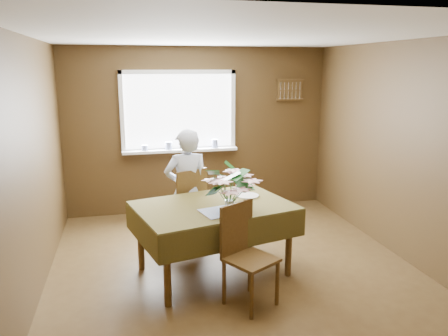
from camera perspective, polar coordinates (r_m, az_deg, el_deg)
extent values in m
plane|color=#483318|center=(4.95, 1.49, -13.37)|extent=(4.50, 4.50, 0.00)
plane|color=white|center=(4.44, 1.69, 16.90)|extent=(4.50, 4.50, 0.00)
plane|color=brown|center=(6.70, -3.33, 4.89)|extent=(4.00, 0.00, 4.00)
plane|color=brown|center=(2.52, 14.93, -9.71)|extent=(4.00, 0.00, 4.00)
plane|color=brown|center=(4.47, -24.04, -0.39)|extent=(0.00, 4.50, 4.50)
plane|color=brown|center=(5.39, 22.62, 1.88)|extent=(0.00, 4.50, 4.50)
cube|color=white|center=(6.60, -5.93, 7.34)|extent=(1.60, 0.01, 1.10)
cube|color=white|center=(6.56, -6.03, 12.38)|extent=(1.72, 0.06, 0.06)
cube|color=white|center=(6.67, -5.80, 2.37)|extent=(1.72, 0.06, 0.06)
cube|color=white|center=(6.54, -13.20, 7.01)|extent=(0.06, 0.06, 1.22)
cube|color=white|center=(6.74, 1.16, 7.53)|extent=(0.06, 0.06, 1.22)
cube|color=white|center=(6.60, -5.72, 2.34)|extent=(1.72, 0.20, 0.04)
cylinder|color=white|center=(6.52, -10.31, 2.61)|extent=(0.09, 0.09, 0.08)
cylinder|color=white|center=(6.55, -7.24, 2.91)|extent=(0.11, 0.11, 0.12)
cylinder|color=white|center=(6.59, -4.19, 2.95)|extent=(0.12, 0.12, 0.09)
cylinder|color=white|center=(6.65, -1.19, 3.23)|extent=(0.10, 0.10, 0.13)
cube|color=#553C1B|center=(7.01, 8.58, 10.06)|extent=(0.40, 0.03, 0.30)
cube|color=#553C1B|center=(6.99, 8.67, 11.28)|extent=(0.44, 0.04, 0.03)
cube|color=#553C1B|center=(7.01, 8.58, 8.83)|extent=(0.44, 0.04, 0.03)
cylinder|color=#553C1B|center=(4.19, -7.43, -13.11)|extent=(0.07, 0.07, 0.73)
cylinder|color=#553C1B|center=(4.77, 8.45, -9.76)|extent=(0.07, 0.07, 0.73)
cylinder|color=#553C1B|center=(4.94, -10.84, -9.05)|extent=(0.07, 0.07, 0.73)
cylinder|color=#553C1B|center=(5.44, 3.20, -6.71)|extent=(0.07, 0.07, 0.73)
cube|color=#553C1B|center=(4.65, -1.40, -5.18)|extent=(1.73, 1.36, 0.04)
cube|color=#3C3415|center=(4.65, -1.40, -4.88)|extent=(1.81, 1.43, 0.01)
cube|color=#3C3415|center=(4.24, 1.82, -8.80)|extent=(1.55, 0.39, 0.29)
cube|color=#3C3415|center=(5.16, -4.00, -4.78)|extent=(1.55, 0.39, 0.29)
cube|color=#3C3415|center=(4.43, -10.80, -8.07)|extent=(0.27, 1.05, 0.29)
cube|color=#3C3415|center=(5.07, 6.78, -5.18)|extent=(0.27, 1.05, 0.29)
cube|color=#4891CD|center=(4.43, 0.04, -5.67)|extent=(0.53, 0.44, 0.01)
cylinder|color=#553C1B|center=(5.80, -4.88, -6.81)|extent=(0.04, 0.04, 0.47)
cylinder|color=#553C1B|center=(5.61, -8.01, -7.61)|extent=(0.04, 0.04, 0.47)
cylinder|color=#553C1B|center=(5.52, -2.62, -7.84)|extent=(0.04, 0.04, 0.47)
cylinder|color=#553C1B|center=(5.32, -5.84, -8.73)|extent=(0.04, 0.04, 0.47)
cube|color=#553C1B|center=(5.48, -5.39, -5.31)|extent=(0.58, 0.58, 0.03)
cube|color=#553C1B|center=(5.24, -4.19, -3.01)|extent=(0.40, 0.22, 0.52)
cylinder|color=#553C1B|center=(4.03, 3.62, -16.39)|extent=(0.04, 0.04, 0.44)
cylinder|color=#553C1B|center=(4.27, 6.96, -14.69)|extent=(0.04, 0.04, 0.44)
cylinder|color=#553C1B|center=(4.25, 0.00, -14.72)|extent=(0.04, 0.04, 0.44)
cylinder|color=#553C1B|center=(4.48, 3.38, -13.24)|extent=(0.04, 0.04, 0.44)
cube|color=#553C1B|center=(4.15, 3.54, -11.85)|extent=(0.57, 0.57, 0.03)
cube|color=#553C1B|center=(4.17, 1.64, -7.80)|extent=(0.37, 0.23, 0.49)
imported|color=white|center=(5.30, -4.85, -2.90)|extent=(0.57, 0.40, 1.50)
cylinder|color=white|center=(4.41, 0.73, -4.97)|extent=(0.10, 0.10, 0.12)
cylinder|color=#33662D|center=(4.38, 0.74, -3.77)|extent=(0.06, 0.06, 0.09)
cylinder|color=white|center=(4.94, 3.07, -3.63)|extent=(0.36, 0.36, 0.01)
cube|color=silver|center=(4.50, 1.68, -5.28)|extent=(0.06, 0.23, 0.00)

